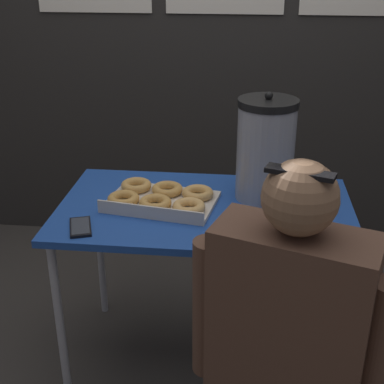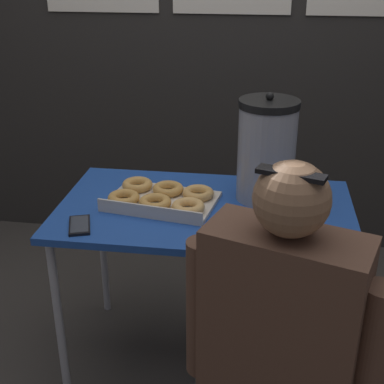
% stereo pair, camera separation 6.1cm
% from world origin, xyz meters
% --- Properties ---
extents(ground_plane, '(12.00, 12.00, 0.00)m').
position_xyz_m(ground_plane, '(0.00, 0.00, 0.00)').
color(ground_plane, '#3D3833').
extents(back_wall, '(6.00, 0.11, 2.73)m').
position_xyz_m(back_wall, '(0.00, 1.16, 1.37)').
color(back_wall, '#282623').
rests_on(back_wall, ground).
extents(folding_table, '(1.14, 0.67, 0.75)m').
position_xyz_m(folding_table, '(0.00, 0.00, 0.69)').
color(folding_table, '#1E479E').
rests_on(folding_table, ground).
extents(donut_box, '(0.46, 0.35, 0.05)m').
position_xyz_m(donut_box, '(-0.17, 0.01, 0.77)').
color(donut_box, beige).
rests_on(donut_box, folding_table).
extents(coffee_urn, '(0.23, 0.26, 0.43)m').
position_xyz_m(coffee_urn, '(0.22, 0.12, 0.95)').
color(coffee_urn, '#939399').
rests_on(coffee_urn, folding_table).
extents(cell_phone, '(0.12, 0.16, 0.01)m').
position_xyz_m(cell_phone, '(-0.43, -0.22, 0.75)').
color(cell_phone, black).
rests_on(cell_phone, folding_table).
extents(person_seated, '(0.55, 0.33, 1.19)m').
position_xyz_m(person_seated, '(0.29, -0.64, 0.56)').
color(person_seated, '#33332D').
rests_on(person_seated, ground).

